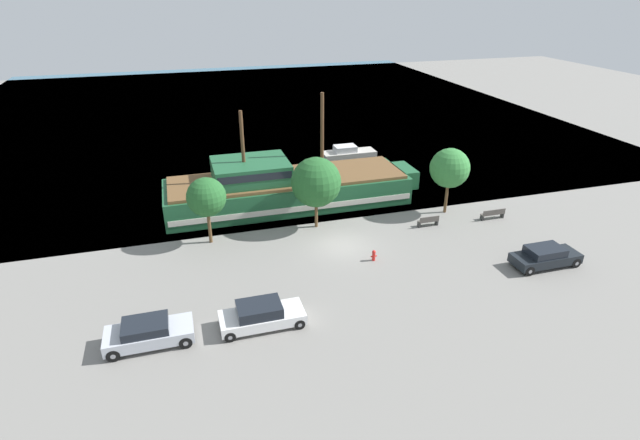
% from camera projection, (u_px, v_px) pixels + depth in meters
% --- Properties ---
extents(ground_plane, '(160.00, 160.00, 0.00)m').
position_uv_depth(ground_plane, '(341.00, 245.00, 35.53)').
color(ground_plane, gray).
extents(water_surface, '(80.00, 80.00, 0.00)m').
position_uv_depth(water_surface, '(246.00, 109.00, 73.58)').
color(water_surface, '#38667F').
rests_on(water_surface, ground).
extents(pirate_ship, '(21.24, 5.95, 9.14)m').
position_uv_depth(pirate_ship, '(285.00, 188.00, 41.41)').
color(pirate_ship, '#1E5633').
rests_on(pirate_ship, water_surface).
extents(moored_boat_dockside, '(5.63, 1.95, 1.50)m').
position_uv_depth(moored_boat_dockside, '(348.00, 154.00, 52.41)').
color(moored_boat_dockside, '#B7B2A8').
rests_on(moored_boat_dockside, water_surface).
extents(parked_car_curb_front, '(4.57, 1.94, 1.41)m').
position_uv_depth(parked_car_curb_front, '(261.00, 315.00, 26.94)').
color(parked_car_curb_front, white).
rests_on(parked_car_curb_front, ground_plane).
extents(parked_car_curb_mid, '(4.51, 1.82, 1.36)m').
position_uv_depth(parked_car_curb_mid, '(545.00, 256.00, 32.70)').
color(parked_car_curb_mid, black).
rests_on(parked_car_curb_mid, ground_plane).
extents(parked_car_curb_rear, '(4.43, 1.98, 1.37)m').
position_uv_depth(parked_car_curb_rear, '(149.00, 333.00, 25.59)').
color(parked_car_curb_rear, '#B7BCC6').
rests_on(parked_car_curb_rear, ground_plane).
extents(fire_hydrant, '(0.42, 0.25, 0.76)m').
position_uv_depth(fire_hydrant, '(374.00, 255.00, 33.43)').
color(fire_hydrant, red).
rests_on(fire_hydrant, ground_plane).
extents(bench_promenade_east, '(1.95, 0.45, 0.85)m').
position_uv_depth(bench_promenade_east, '(493.00, 214.00, 39.23)').
color(bench_promenade_east, '#4C4742').
rests_on(bench_promenade_east, ground_plane).
extents(bench_promenade_west, '(1.61, 0.45, 0.85)m').
position_uv_depth(bench_promenade_west, '(429.00, 221.00, 38.09)').
color(bench_promenade_west, '#4C4742').
rests_on(bench_promenade_west, ground_plane).
extents(tree_row_east, '(2.75, 2.75, 4.90)m').
position_uv_depth(tree_row_east, '(206.00, 197.00, 34.44)').
color(tree_row_east, brown).
rests_on(tree_row_east, ground_plane).
extents(tree_row_mideast, '(3.71, 3.71, 5.50)m').
position_uv_depth(tree_row_mideast, '(316.00, 182.00, 36.66)').
color(tree_row_mideast, brown).
rests_on(tree_row_mideast, ground_plane).
extents(tree_row_midwest, '(3.11, 3.11, 5.34)m').
position_uv_depth(tree_row_midwest, '(450.00, 168.00, 38.99)').
color(tree_row_midwest, brown).
rests_on(tree_row_midwest, ground_plane).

